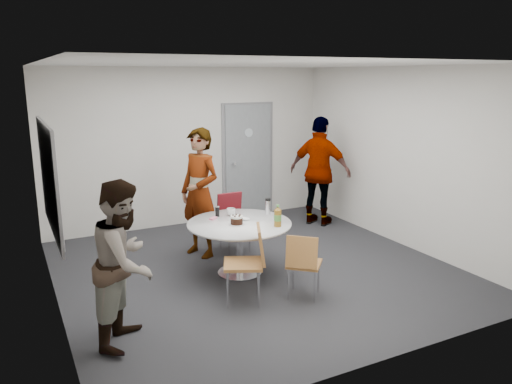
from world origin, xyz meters
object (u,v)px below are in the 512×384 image
person_right (320,171)px  chair_far (232,216)px  person_left (125,262)px  door (248,161)px  person_main (200,193)px  whiteboard (49,179)px  chair_near_left (251,257)px  chair_near_right (303,260)px  table (241,229)px

person_right → chair_far: bearing=71.6°
person_left → person_right: person_right is taller
door → person_main: door is taller
door → whiteboard: size_ratio=1.12×
door → person_left: size_ratio=1.30×
whiteboard → chair_far: (2.53, 0.70, -0.93)m
chair_near_left → person_left: person_left is taller
whiteboard → person_right: (4.41, 1.18, -0.51)m
person_right → person_main: bearing=69.1°
chair_near_left → person_right: bearing=-22.8°
person_main → chair_near_right: bearing=-8.5°
whiteboard → table: 2.39m
table → person_main: (-0.21, 0.91, 0.32)m
chair_far → person_main: size_ratio=0.46×
door → chair_far: size_ratio=2.48×
door → table: (-1.33, -2.51, -0.42)m
person_left → person_right: (3.90, 2.43, 0.13)m
chair_near_left → person_right: (2.44, 2.23, 0.39)m
table → chair_far: table is taller
table → person_main: size_ratio=0.73×
chair_near_left → person_right: person_right is taller
chair_far → table: bearing=72.5°
chair_near_left → chair_far: 1.83m
chair_near_left → chair_far: size_ratio=1.06×
table → person_main: 0.99m
door → chair_near_left: bearing=-115.6°
table → chair_near_right: (0.31, -1.02, -0.13)m
door → chair_near_right: door is taller
person_main → person_left: 2.45m
chair_near_left → door: bearing=-0.7°
whiteboard → chair_near_left: 2.40m
chair_far → person_right: 1.99m
chair_near_right → person_left: 2.06m
door → person_main: (-1.55, -1.60, -0.10)m
whiteboard → chair_near_right: whiteboard is taller
person_right → table: bearing=90.1°
chair_near_left → chair_near_right: bearing=-85.1°
table → person_left: bearing=-149.3°
chair_near_right → chair_far: size_ratio=0.93×
chair_near_right → person_right: size_ratio=0.42×
chair_near_left → person_left: (-1.46, -0.21, 0.26)m
whiteboard → chair_near_right: 2.99m
door → person_right: 1.39m
chair_near_right → chair_far: chair_far is taller
chair_far → chair_near_left: bearing=72.6°
chair_near_right → person_main: 2.05m
chair_near_right → person_left: bearing=-137.6°
whiteboard → table: size_ratio=1.40×
person_left → chair_near_left: bearing=-49.1°
whiteboard → chair_near_left: (1.97, -1.04, -0.90)m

